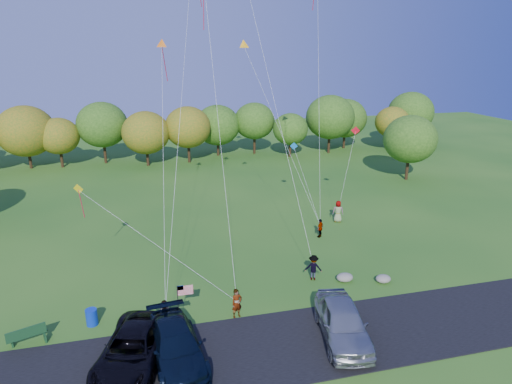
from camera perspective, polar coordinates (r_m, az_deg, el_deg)
ground at (r=27.87m, az=-0.72°, el=-14.18°), size 140.00×140.00×0.00m
asphalt_lane at (r=24.65m, az=1.60°, el=-18.88°), size 44.00×6.00×0.06m
treeline at (r=60.30m, az=-8.50°, el=7.81°), size 77.39×27.73×8.27m
minivan_dark at (r=23.84m, az=-15.21°, el=-18.45°), size 4.38×6.53×1.66m
minivan_navy at (r=23.64m, az=-9.96°, el=-18.38°), size 3.01×5.99×1.67m
minivan_silver at (r=25.13m, az=10.77°, el=-15.67°), size 3.25×5.96×1.92m
flyer_a at (r=26.56m, az=-2.41°, el=-13.72°), size 0.74×0.60×1.75m
flyer_b at (r=26.21m, az=-11.23°, el=-14.73°), size 0.85×0.69×1.61m
flyer_c at (r=30.62m, az=7.19°, el=-9.34°), size 1.28×1.02×1.74m
flyer_d at (r=37.21m, az=8.03°, el=-4.48°), size 0.93×0.90×1.56m
flyer_e at (r=40.60m, az=10.22°, el=-2.40°), size 1.09×0.90×1.92m
park_bench at (r=27.25m, az=-26.71°, el=-15.70°), size 1.84×0.96×1.05m
trash_barrel at (r=27.64m, az=-19.85°, el=-14.50°), size 0.63×0.63×0.94m
flag_assembly at (r=25.84m, az=-9.20°, el=-12.60°), size 0.88×0.57×2.39m
boulder_near at (r=30.99m, az=11.03°, el=-10.43°), size 1.11×0.87×0.55m
boulder_far at (r=31.43m, az=15.62°, el=-10.40°), size 1.00×0.83×0.52m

